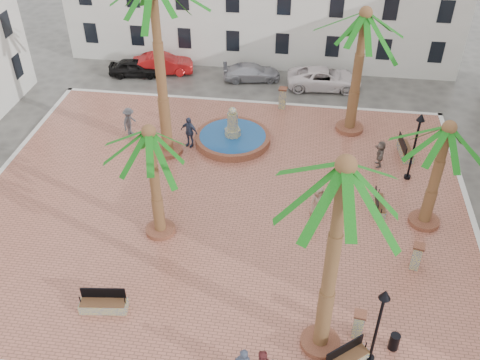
{
  "coord_description": "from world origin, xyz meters",
  "views": [
    {
      "loc": [
        4.07,
        -21.76,
        18.21
      ],
      "look_at": [
        1.0,
        0.0,
        1.6
      ],
      "focal_mm": 40.0,
      "sensor_mm": 36.0,
      "label": 1
    }
  ],
  "objects_px": {
    "palm_e": "(445,142)",
    "bench_s": "(104,305)",
    "palm_ne": "(364,29)",
    "bollard_se": "(358,324)",
    "fountain": "(233,137)",
    "palm_s": "(343,189)",
    "bench_e": "(379,205)",
    "pedestrian_east": "(380,154)",
    "car_silver": "(252,72)",
    "car_black": "(135,68)",
    "car_white": "(324,78)",
    "litter_bin": "(394,342)",
    "lamppost_s": "(380,315)",
    "bollard_e": "(417,256)",
    "bollard_n": "(283,98)",
    "bench_se": "(347,360)",
    "bench_ne": "(405,151)",
    "car_red": "(163,64)",
    "lamppost_e": "(417,136)",
    "pedestrian_fountain_a": "(318,202)",
    "pedestrian_north": "(129,122)",
    "pedestrian_fountain_b": "(189,132)",
    "palm_sw": "(150,146)"
  },
  "relations": [
    {
      "from": "palm_e",
      "to": "bench_s",
      "type": "xyz_separation_m",
      "value": [
        -14.14,
        -7.59,
        -4.55
      ]
    },
    {
      "from": "palm_ne",
      "to": "bollard_se",
      "type": "distance_m",
      "value": 17.05
    },
    {
      "from": "fountain",
      "to": "palm_ne",
      "type": "height_order",
      "value": "palm_ne"
    },
    {
      "from": "palm_s",
      "to": "bench_e",
      "type": "xyz_separation_m",
      "value": [
        2.86,
        8.84,
        -7.59
      ]
    },
    {
      "from": "palm_e",
      "to": "bollard_se",
      "type": "distance_m",
      "value": 9.24
    },
    {
      "from": "pedestrian_east",
      "to": "palm_e",
      "type": "bearing_deg",
      "value": 20.56
    },
    {
      "from": "car_silver",
      "to": "car_black",
      "type": "bearing_deg",
      "value": 83.35
    },
    {
      "from": "palm_ne",
      "to": "car_white",
      "type": "relative_size",
      "value": 1.49
    },
    {
      "from": "fountain",
      "to": "car_white",
      "type": "xyz_separation_m",
      "value": [
        5.47,
        8.35,
        0.27
      ]
    },
    {
      "from": "litter_bin",
      "to": "car_white",
      "type": "relative_size",
      "value": 0.15
    },
    {
      "from": "palm_s",
      "to": "palm_e",
      "type": "height_order",
      "value": "palm_s"
    },
    {
      "from": "lamppost_s",
      "to": "car_black",
      "type": "distance_m",
      "value": 28.26
    },
    {
      "from": "bollard_e",
      "to": "litter_bin",
      "type": "xyz_separation_m",
      "value": [
        -1.34,
        -4.57,
        -0.34
      ]
    },
    {
      "from": "palm_s",
      "to": "car_white",
      "type": "distance_m",
      "value": 23.66
    },
    {
      "from": "litter_bin",
      "to": "palm_ne",
      "type": "bearing_deg",
      "value": 94.71
    },
    {
      "from": "bench_e",
      "to": "car_silver",
      "type": "xyz_separation_m",
      "value": [
        -8.44,
        14.2,
        0.21
      ]
    },
    {
      "from": "bench_e",
      "to": "palm_ne",
      "type": "bearing_deg",
      "value": 9.04
    },
    {
      "from": "palm_s",
      "to": "bollard_se",
      "type": "bearing_deg",
      "value": 23.53
    },
    {
      "from": "palm_s",
      "to": "bollard_n",
      "type": "relative_size",
      "value": 6.07
    },
    {
      "from": "palm_e",
      "to": "bollard_n",
      "type": "distance_m",
      "value": 14.0
    },
    {
      "from": "bench_se",
      "to": "bench_ne",
      "type": "xyz_separation_m",
      "value": [
        3.69,
        14.95,
        0.02
      ]
    },
    {
      "from": "bench_ne",
      "to": "litter_bin",
      "type": "distance_m",
      "value": 14.07
    },
    {
      "from": "palm_e",
      "to": "bench_se",
      "type": "height_order",
      "value": "palm_e"
    },
    {
      "from": "palm_ne",
      "to": "bollard_e",
      "type": "relative_size",
      "value": 5.7
    },
    {
      "from": "car_red",
      "to": "bench_ne",
      "type": "bearing_deg",
      "value": -129.31
    },
    {
      "from": "lamppost_e",
      "to": "pedestrian_fountain_a",
      "type": "distance_m",
      "value": 6.63
    },
    {
      "from": "car_red",
      "to": "car_silver",
      "type": "xyz_separation_m",
      "value": [
        6.88,
        -0.19,
        -0.14
      ]
    },
    {
      "from": "bench_e",
      "to": "pedestrian_north",
      "type": "bearing_deg",
      "value": 69.99
    },
    {
      "from": "bench_ne",
      "to": "bollard_se",
      "type": "xyz_separation_m",
      "value": [
        -3.27,
        -13.54,
        0.41
      ]
    },
    {
      "from": "litter_bin",
      "to": "bollard_se",
      "type": "bearing_deg",
      "value": 164.07
    },
    {
      "from": "bench_e",
      "to": "bollard_se",
      "type": "height_order",
      "value": "bollard_se"
    },
    {
      "from": "car_red",
      "to": "palm_ne",
      "type": "bearing_deg",
      "value": -126.86
    },
    {
      "from": "fountain",
      "to": "pedestrian_fountain_b",
      "type": "xyz_separation_m",
      "value": [
        -2.53,
        -0.8,
        0.65
      ]
    },
    {
      "from": "bench_s",
      "to": "bench_ne",
      "type": "relative_size",
      "value": 1.01
    },
    {
      "from": "car_red",
      "to": "fountain",
      "type": "bearing_deg",
      "value": -154.67
    },
    {
      "from": "pedestrian_fountain_a",
      "to": "pedestrian_north",
      "type": "bearing_deg",
      "value": 116.54
    },
    {
      "from": "palm_ne",
      "to": "bench_ne",
      "type": "bearing_deg",
      "value": -37.27
    },
    {
      "from": "fountain",
      "to": "palm_sw",
      "type": "xyz_separation_m",
      "value": [
        -2.31,
        -8.61,
        4.75
      ]
    },
    {
      "from": "pedestrian_fountain_b",
      "to": "car_black",
      "type": "relative_size",
      "value": 0.51
    },
    {
      "from": "lamppost_s",
      "to": "car_silver",
      "type": "distance_m",
      "value": 24.74
    },
    {
      "from": "bollard_se",
      "to": "litter_bin",
      "type": "xyz_separation_m",
      "value": [
        1.41,
        -0.4,
        -0.31
      ]
    },
    {
      "from": "bollard_se",
      "to": "litter_bin",
      "type": "bearing_deg",
      "value": -15.93
    },
    {
      "from": "palm_ne",
      "to": "bollard_e",
      "type": "distance_m",
      "value": 13.49
    },
    {
      "from": "bench_ne",
      "to": "bollard_se",
      "type": "height_order",
      "value": "bollard_se"
    },
    {
      "from": "car_black",
      "to": "palm_e",
      "type": "bearing_deg",
      "value": -133.56
    },
    {
      "from": "bench_e",
      "to": "car_silver",
      "type": "bearing_deg",
      "value": 29.94
    },
    {
      "from": "pedestrian_fountain_a",
      "to": "car_black",
      "type": "distance_m",
      "value": 20.32
    },
    {
      "from": "litter_bin",
      "to": "palm_sw",
      "type": "bearing_deg",
      "value": 153.82
    },
    {
      "from": "car_red",
      "to": "car_silver",
      "type": "relative_size",
      "value": 1.08
    },
    {
      "from": "palm_s",
      "to": "car_white",
      "type": "bearing_deg",
      "value": 90.52
    }
  ]
}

